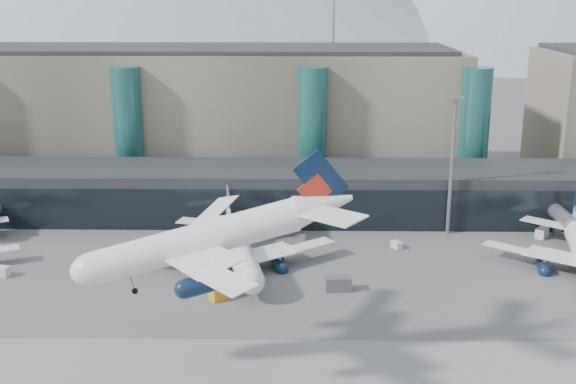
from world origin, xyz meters
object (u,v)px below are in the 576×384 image
(lightmast_mid, at_px, (452,158))
(veh_d, at_px, (542,233))
(hero_jet, at_px, (223,227))
(veh_g, at_px, (397,245))
(veh_h, at_px, (221,292))
(veh_a, at_px, (0,271))
(jet_parked_mid, at_px, (237,238))
(veh_b, at_px, (206,240))
(veh_c, at_px, (338,284))

(lightmast_mid, height_order, veh_d, lightmast_mid)
(hero_jet, distance_m, veh_g, 52.19)
(veh_g, xyz_separation_m, veh_h, (-28.65, -21.84, 0.35))
(veh_d, bearing_deg, veh_h, 153.33)
(veh_a, bearing_deg, veh_d, 23.00)
(veh_d, bearing_deg, veh_g, 139.46)
(jet_parked_mid, height_order, veh_g, jet_parked_mid)
(jet_parked_mid, xyz_separation_m, veh_b, (-6.24, 8.49, -3.42))
(jet_parked_mid, height_order, veh_c, jet_parked_mid)
(jet_parked_mid, xyz_separation_m, veh_d, (54.87, 13.61, -3.39))
(jet_parked_mid, height_order, veh_d, jet_parked_mid)
(veh_c, bearing_deg, jet_parked_mid, 142.36)
(veh_a, bearing_deg, hero_jet, -25.17)
(veh_c, height_order, veh_h, veh_c)
(lightmast_mid, xyz_separation_m, veh_d, (16.89, -2.00, -13.54))
(veh_b, bearing_deg, veh_d, -65.49)
(lightmast_mid, height_order, veh_h, lightmast_mid)
(jet_parked_mid, bearing_deg, veh_c, -136.75)
(veh_c, relative_size, veh_h, 1.12)
(veh_b, bearing_deg, veh_h, -147.85)
(veh_h, bearing_deg, lightmast_mid, -2.27)
(lightmast_mid, xyz_separation_m, jet_parked_mid, (-37.98, -15.61, -10.15))
(veh_a, height_order, veh_c, veh_c)
(hero_jet, xyz_separation_m, veh_h, (-2.83, 20.11, -16.90))
(veh_g, bearing_deg, veh_c, -60.27)
(veh_d, bearing_deg, veh_c, 159.40)
(veh_d, bearing_deg, lightmast_mid, 120.04)
(veh_b, height_order, veh_c, veh_c)
(veh_a, height_order, veh_h, veh_h)
(veh_c, height_order, veh_d, veh_c)
(lightmast_mid, relative_size, veh_h, 7.45)
(lightmast_mid, relative_size, veh_d, 8.34)
(veh_d, bearing_deg, hero_jet, 168.90)
(veh_a, relative_size, veh_c, 0.73)
(veh_d, xyz_separation_m, veh_g, (-27.41, -6.16, -0.28))
(veh_c, xyz_separation_m, veh_d, (38.63, 24.71, -0.19))
(veh_b, bearing_deg, veh_g, -72.04)
(hero_jet, distance_m, jet_parked_mid, 37.11)
(hero_jet, bearing_deg, veh_g, 50.14)
(lightmast_mid, bearing_deg, veh_a, -163.69)
(veh_c, bearing_deg, veh_b, 135.65)
(jet_parked_mid, distance_m, veh_h, 14.82)
(veh_b, bearing_deg, veh_a, 135.37)
(veh_b, height_order, veh_g, veh_b)
(hero_jet, xyz_separation_m, veh_g, (25.82, 41.95, -17.25))
(lightmast_mid, distance_m, veh_g, 19.19)
(hero_jet, relative_size, veh_b, 11.69)
(hero_jet, relative_size, jet_parked_mid, 0.98)
(lightmast_mid, relative_size, hero_jet, 0.74)
(veh_g, bearing_deg, veh_d, 73.54)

